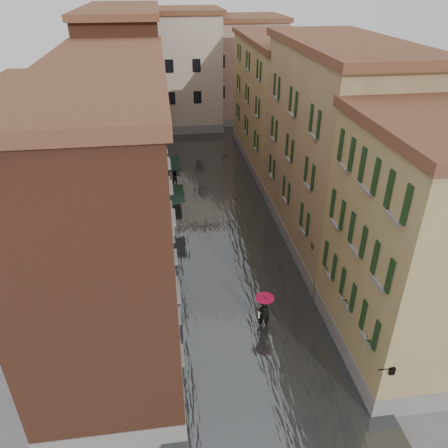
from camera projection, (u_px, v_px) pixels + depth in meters
ground at (253, 331)px, 23.64m from camera, size 120.00×120.00×0.00m
floodwater at (221, 216)px, 34.76m from camera, size 10.00×60.00×0.20m
building_left_near at (100, 264)px, 17.85m from camera, size 6.00×8.00×13.00m
building_left_mid at (119, 168)px, 27.42m from camera, size 6.00×14.00×12.50m
building_left_far at (129, 97)px, 39.92m from camera, size 6.00×16.00×14.00m
building_right_near at (417, 253)px, 19.90m from camera, size 6.00×8.00×11.50m
building_right_mid at (333, 153)px, 28.98m from camera, size 6.00×14.00×13.00m
building_right_far at (278, 106)px, 42.23m from camera, size 6.00×16.00×11.50m
building_end_cream at (169, 72)px, 52.68m from camera, size 12.00×9.00×13.00m
building_end_pink at (239, 71)px, 55.73m from camera, size 10.00×9.00×12.00m
awning_near at (176, 195)px, 32.56m from camera, size 1.09×3.09×2.80m
awning_far at (173, 164)px, 37.87m from camera, size 1.09×3.25×2.80m
wall_lantern at (391, 370)px, 17.52m from camera, size 0.71×0.22×0.35m
window_planters at (331, 267)px, 22.80m from camera, size 0.59×10.60×0.84m
pedestrian_main at (264, 309)px, 23.27m from camera, size 1.05×1.05×2.06m
pedestrian_far at (176, 177)px, 39.60m from camera, size 0.94×0.82×1.66m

